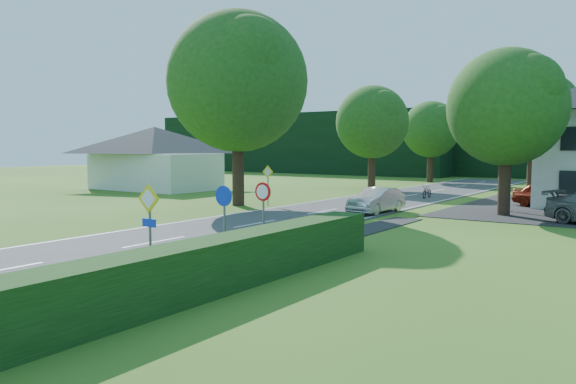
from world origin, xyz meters
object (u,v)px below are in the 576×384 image
Objects in this scene: streetlight at (507,130)px; moving_car at (376,200)px; parked_car_red at (550,195)px; motorcycle at (427,192)px.

streetlight is 8.22m from moving_car.
parked_car_red is (1.77, 3.00, -3.71)m from streetlight.
moving_car is at bearing -87.51° from motorcycle.
streetlight reaches higher than motorcycle.
parked_car_red is at bearing -16.18° from motorcycle.
parked_car_red is (8.09, -1.89, 0.28)m from motorcycle.
streetlight is 1.98× the size of moving_car.
motorcycle is 8.31m from parked_car_red.
parked_car_red is (7.14, 7.96, 0.05)m from moving_car.
streetlight reaches higher than moving_car.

